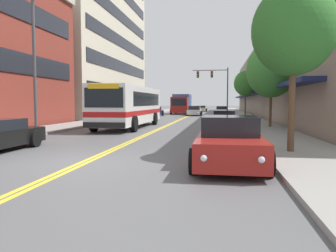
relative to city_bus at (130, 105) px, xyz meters
The scene contains 20 objects.
ground_plane 23.44m from the city_bus, 84.09° to the left, with size 240.00×240.00×0.00m, color #565659.
sidewalk_left 23.77m from the city_bus, 101.27° to the left, with size 3.08×106.00×0.13m.
sidewalk_right 25.15m from the city_bus, 67.89° to the left, with size 3.08×106.00×0.13m.
centre_line 23.44m from the city_bus, 84.09° to the left, with size 0.34×106.00×0.01m.
office_tower_left 26.66m from the city_bus, 122.24° to the left, with size 12.08×26.50×29.33m.
storefront_row_right 27.96m from the city_bus, 56.80° to the left, with size 9.10×68.00×9.40m.
city_bus is the anchor object (origin of this frame).
car_navy_parked_left_mid 19.18m from the city_bus, 95.98° to the left, with size 2.01×4.67×1.22m.
car_red_parked_right_foreground 15.15m from the city_bus, 63.54° to the right, with size 2.07×4.52×1.42m.
car_white_parked_right_mid 29.99m from the city_bus, 76.78° to the left, with size 2.17×4.54×1.20m.
car_slate_blue_parked_right_far 6.99m from the city_bus, 10.12° to the left, with size 2.02×4.20×1.23m.
car_champagne_moving_lead 41.71m from the city_bus, 85.87° to the left, with size 2.12×4.49×1.15m.
car_silver_moving_second 22.04m from the city_bus, 81.95° to the left, with size 2.01×4.44×1.32m.
box_truck 27.73m from the city_bus, 88.70° to the left, with size 2.84×6.84×3.05m.
traffic_signal_mast 25.89m from the city_bus, 76.65° to the left, with size 5.13×0.38×6.80m.
street_lamp_left_near 8.44m from the city_bus, 109.09° to the right, with size 2.03×0.28×7.33m.
street_tree_right_near 14.68m from the city_bus, 52.01° to the right, with size 2.80×2.80×5.67m.
street_tree_right_mid 10.22m from the city_bus, ahead, with size 3.38×3.38×5.73m.
street_tree_right_far 16.40m from the city_bus, 55.37° to the left, with size 2.48×2.48×5.10m.
fire_hydrant 9.25m from the city_bus, 24.52° to the right, with size 0.32×0.24×0.81m.
Camera 1 is at (4.03, -9.39, 1.83)m, focal length 35.00 mm.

